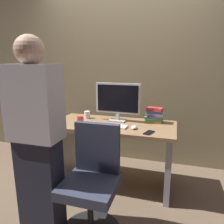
{
  "coord_description": "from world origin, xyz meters",
  "views": [
    {
      "loc": [
        0.66,
        -2.26,
        1.44
      ],
      "look_at": [
        0.0,
        -0.05,
        0.9
      ],
      "focal_mm": 34.18,
      "sensor_mm": 36.0,
      "label": 1
    }
  ],
  "objects": [
    {
      "name": "desk",
      "position": [
        0.0,
        0.0,
        0.52
      ],
      "size": [
        1.41,
        0.66,
        0.75
      ],
      "color": "#93704C",
      "rests_on": "ground"
    },
    {
      "name": "wall_back",
      "position": [
        0.0,
        0.79,
        1.5
      ],
      "size": [
        6.4,
        0.1,
        3.0
      ],
      "primitive_type": "cube",
      "color": "#8C7F5B",
      "rests_on": "ground"
    },
    {
      "name": "cup_near_keyboard",
      "position": [
        -0.38,
        -0.08,
        0.8
      ],
      "size": [
        0.08,
        0.08,
        0.09
      ],
      "primitive_type": "cylinder",
      "color": "#D84C3F",
      "rests_on": "desk"
    },
    {
      "name": "cell_phone",
      "position": [
        0.43,
        -0.21,
        0.76
      ],
      "size": [
        0.11,
        0.16,
        0.01
      ],
      "primitive_type": "cube",
      "rotation": [
        0.0,
        0.0,
        -0.31
      ],
      "color": "black",
      "rests_on": "desk"
    },
    {
      "name": "book_stack",
      "position": [
        0.44,
        0.19,
        0.84
      ],
      "size": [
        0.23,
        0.17,
        0.18
      ],
      "color": "gold",
      "rests_on": "desk"
    },
    {
      "name": "mouse",
      "position": [
        0.27,
        -0.12,
        0.77
      ],
      "size": [
        0.06,
        0.1,
        0.03
      ],
      "primitive_type": "ellipsoid",
      "color": "white",
      "rests_on": "desk"
    },
    {
      "name": "cup_by_monitor",
      "position": [
        -0.38,
        0.14,
        0.8
      ],
      "size": [
        0.07,
        0.07,
        0.09
      ],
      "primitive_type": "cylinder",
      "color": "white",
      "rests_on": "desk"
    },
    {
      "name": "ground_plane",
      "position": [
        0.0,
        0.0,
        0.0
      ],
      "size": [
        9.0,
        9.0,
        0.0
      ],
      "primitive_type": "plane",
      "color": "brown"
    },
    {
      "name": "keyboard",
      "position": [
        -0.03,
        -0.12,
        0.76
      ],
      "size": [
        0.44,
        0.15,
        0.02
      ],
      "primitive_type": "cube",
      "rotation": [
        0.0,
        0.0,
        -0.05
      ],
      "color": "white",
      "rests_on": "desk"
    },
    {
      "name": "office_chair",
      "position": [
        0.04,
        -0.77,
        0.43
      ],
      "size": [
        0.52,
        0.52,
        0.94
      ],
      "color": "black",
      "rests_on": "ground"
    },
    {
      "name": "person_at_desk",
      "position": [
        -0.37,
        -0.9,
        0.84
      ],
      "size": [
        0.4,
        0.24,
        1.64
      ],
      "color": "#262838",
      "rests_on": "ground"
    },
    {
      "name": "monitor",
      "position": [
        0.02,
        0.13,
        1.01
      ],
      "size": [
        0.54,
        0.15,
        0.46
      ],
      "color": "silver",
      "rests_on": "desk"
    }
  ]
}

